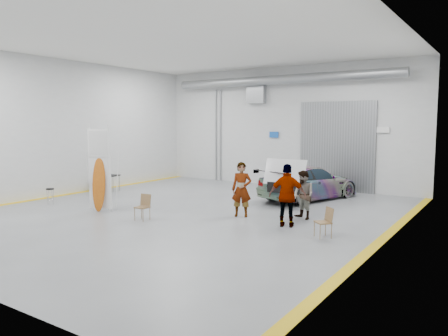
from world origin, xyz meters
The scene contains 13 objects.
ground centered at (0.00, 0.00, 0.00)m, with size 16.00×16.00×0.00m, color slate.
room_shell centered at (0.24, 2.22, 4.08)m, with size 14.02×16.18×6.01m.
sedan_car centered at (2.63, 5.06, 0.71)m, with size 1.99×4.88×1.41m, color white.
person_a centered at (2.05, 0.59, 0.94)m, with size 0.68×0.45×1.88m, color #9A7754.
person_b centered at (3.97, 1.39, 0.82)m, with size 0.80×0.61×1.63m, color #55769B.
person_c centered at (4.00, 0.10, 0.98)m, with size 1.14×0.47×1.96m, color #996033.
surfboard_display centered at (-2.77, -1.54, 1.29)m, with size 0.87×0.43×3.18m.
folding_chair_near centered at (-0.38, -1.73, 0.27)m, with size 0.44×0.45×0.86m.
folding_chair_far centered at (5.39, -0.50, 0.27)m, with size 0.56×0.63×0.85m.
shop_stool centered at (-5.40, -1.70, 0.32)m, with size 0.33×0.33×0.64m.
work_table centered at (-6.26, 1.85, 0.77)m, with size 1.32×0.86×0.99m.
office_chair centered at (-5.66, 1.01, 0.44)m, with size 0.55×0.58×1.00m.
trunk_lid centered at (2.63, 2.87, 1.43)m, with size 1.65×1.00×0.04m, color silver.
Camera 1 is at (9.73, -12.05, 3.23)m, focal length 35.00 mm.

